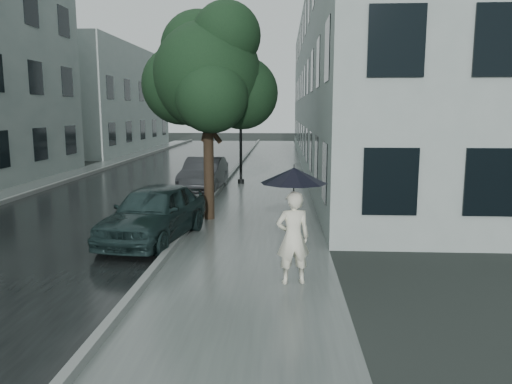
# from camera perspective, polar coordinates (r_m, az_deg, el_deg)

# --- Properties ---
(ground) EXTENTS (120.00, 120.00, 0.00)m
(ground) POSITION_cam_1_polar(r_m,az_deg,el_deg) (10.09, -2.38, -8.90)
(ground) COLOR black
(ground) RESTS_ON ground
(sidewalk) EXTENTS (3.50, 60.00, 0.01)m
(sidewalk) POSITION_cam_1_polar(r_m,az_deg,el_deg) (21.78, 1.29, 1.02)
(sidewalk) COLOR slate
(sidewalk) RESTS_ON ground
(kerb_near) EXTENTS (0.15, 60.00, 0.15)m
(kerb_near) POSITION_cam_1_polar(r_m,az_deg,el_deg) (21.90, -3.49, 1.24)
(kerb_near) COLOR slate
(kerb_near) RESTS_ON ground
(asphalt_road) EXTENTS (6.85, 60.00, 0.00)m
(asphalt_road) POSITION_cam_1_polar(r_m,az_deg,el_deg) (22.58, -12.35, 1.10)
(asphalt_road) COLOR black
(asphalt_road) RESTS_ON ground
(kerb_far) EXTENTS (0.15, 60.00, 0.15)m
(kerb_far) POSITION_cam_1_polar(r_m,az_deg,el_deg) (23.75, -20.52, 1.30)
(kerb_far) COLOR slate
(kerb_far) RESTS_ON ground
(sidewalk_far) EXTENTS (1.70, 60.00, 0.01)m
(sidewalk_far) POSITION_cam_1_polar(r_m,az_deg,el_deg) (24.14, -22.52, 1.13)
(sidewalk_far) COLOR #4C5451
(sidewalk_far) RESTS_ON ground
(building_near) EXTENTS (7.02, 36.00, 9.00)m
(building_near) POSITION_cam_1_polar(r_m,az_deg,el_deg) (29.42, 12.25, 11.76)
(building_near) COLOR #94A19D
(building_near) RESTS_ON ground
(building_far_b) EXTENTS (7.02, 18.00, 8.00)m
(building_far_b) POSITION_cam_1_polar(r_m,az_deg,el_deg) (42.19, -17.56, 10.07)
(building_far_b) COLOR #94A19D
(building_far_b) RESTS_ON ground
(pedestrian) EXTENTS (0.70, 0.53, 1.72)m
(pedestrian) POSITION_cam_1_polar(r_m,az_deg,el_deg) (9.13, 4.26, -5.22)
(pedestrian) COLOR silver
(pedestrian) RESTS_ON sidewalk
(umbrella) EXTENTS (1.60, 1.60, 1.26)m
(umbrella) POSITION_cam_1_polar(r_m,az_deg,el_deg) (8.93, 4.36, 1.90)
(umbrella) COLOR black
(umbrella) RESTS_ON ground
(street_tree) EXTENTS (3.96, 3.60, 6.09)m
(street_tree) POSITION_cam_1_polar(r_m,az_deg,el_deg) (14.54, -5.51, 13.24)
(street_tree) COLOR #332619
(street_tree) RESTS_ON ground
(lamp_post) EXTENTS (0.84, 0.41, 4.88)m
(lamp_post) POSITION_cam_1_polar(r_m,az_deg,el_deg) (21.48, -2.17, 8.40)
(lamp_post) COLOR black
(lamp_post) RESTS_ON ground
(car_near) EXTENTS (2.25, 4.24, 1.37)m
(car_near) POSITION_cam_1_polar(r_m,az_deg,el_deg) (12.44, -11.55, -2.28)
(car_near) COLOR #1A2D2C
(car_near) RESTS_ON ground
(car_far) EXTENTS (1.53, 4.00, 1.30)m
(car_far) POSITION_cam_1_polar(r_m,az_deg,el_deg) (19.90, -5.97, 2.08)
(car_far) COLOR #212426
(car_far) RESTS_ON ground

